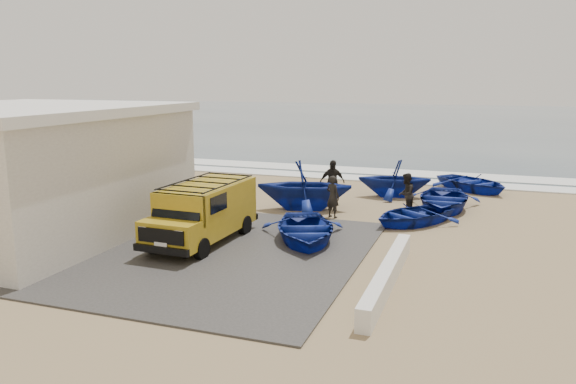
% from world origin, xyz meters
% --- Properties ---
extents(ground, '(160.00, 160.00, 0.00)m').
position_xyz_m(ground, '(0.00, 0.00, 0.00)').
color(ground, '#967E57').
extents(slab, '(12.00, 10.00, 0.05)m').
position_xyz_m(slab, '(-2.00, -2.00, 0.03)').
color(slab, '#403D3B').
rests_on(slab, ground).
extents(ocean, '(180.00, 88.00, 0.01)m').
position_xyz_m(ocean, '(0.00, 56.00, 0.00)').
color(ocean, '#385166').
rests_on(ocean, ground).
extents(surf_line, '(180.00, 1.60, 0.06)m').
position_xyz_m(surf_line, '(0.00, 12.00, 0.03)').
color(surf_line, white).
rests_on(surf_line, ground).
extents(surf_wash, '(180.00, 2.20, 0.04)m').
position_xyz_m(surf_wash, '(0.00, 14.50, 0.02)').
color(surf_wash, white).
rests_on(surf_wash, ground).
extents(building, '(8.40, 9.40, 4.30)m').
position_xyz_m(building, '(-7.50, -2.00, 2.16)').
color(building, silver).
rests_on(building, ground).
extents(parapet, '(0.35, 6.00, 0.55)m').
position_xyz_m(parapet, '(5.00, -3.00, 0.28)').
color(parapet, silver).
rests_on(parapet, ground).
extents(van, '(1.98, 4.62, 1.96)m').
position_xyz_m(van, '(-1.21, -1.12, 1.05)').
color(van, '#B7961B').
rests_on(van, ground).
extents(boat_near_left, '(4.04, 4.68, 0.81)m').
position_xyz_m(boat_near_left, '(1.81, 0.03, 0.41)').
color(boat_near_left, navy).
rests_on(boat_near_left, ground).
extents(boat_near_right, '(3.98, 4.19, 0.71)m').
position_xyz_m(boat_near_right, '(4.79, 3.45, 0.35)').
color(boat_near_right, navy).
rests_on(boat_near_right, ground).
extents(boat_mid_left, '(4.45, 4.08, 1.98)m').
position_xyz_m(boat_mid_left, '(0.41, 4.34, 0.99)').
color(boat_mid_left, navy).
rests_on(boat_mid_left, ground).
extents(boat_mid_right, '(3.03, 4.17, 0.85)m').
position_xyz_m(boat_mid_right, '(5.66, 6.16, 0.42)').
color(boat_mid_right, navy).
rests_on(boat_mid_right, ground).
extents(boat_far_left, '(3.64, 3.31, 1.66)m').
position_xyz_m(boat_far_left, '(3.41, 8.04, 0.83)').
color(boat_far_left, navy).
rests_on(boat_far_left, ground).
extents(boat_far_right, '(4.59, 4.53, 0.78)m').
position_xyz_m(boat_far_right, '(6.67, 10.60, 0.39)').
color(boat_far_right, navy).
rests_on(boat_far_right, ground).
extents(fisherman_front, '(0.70, 0.61, 1.61)m').
position_xyz_m(fisherman_front, '(1.83, 3.43, 0.81)').
color(fisherman_front, black).
rests_on(fisherman_front, ground).
extents(fisherman_middle, '(0.70, 0.85, 1.62)m').
position_xyz_m(fisherman_middle, '(4.36, 4.87, 0.81)').
color(fisherman_middle, black).
rests_on(fisherman_middle, ground).
extents(fisherman_back, '(1.16, 0.99, 1.86)m').
position_xyz_m(fisherman_back, '(1.20, 5.66, 0.93)').
color(fisherman_back, black).
rests_on(fisherman_back, ground).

